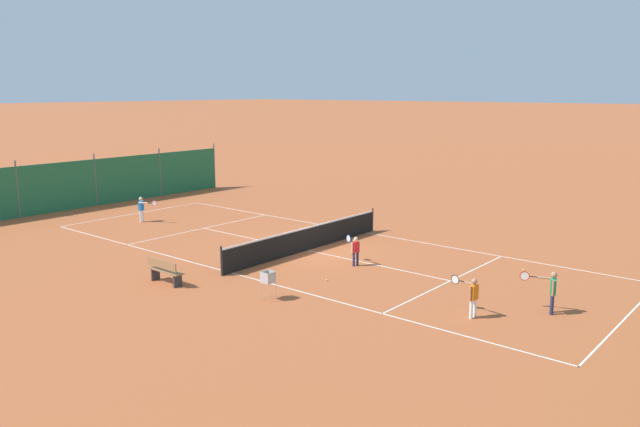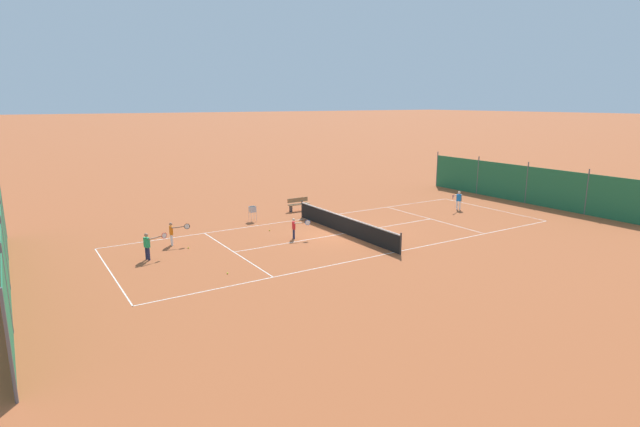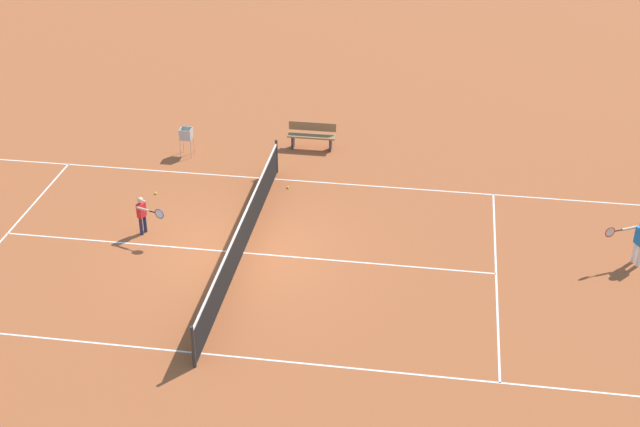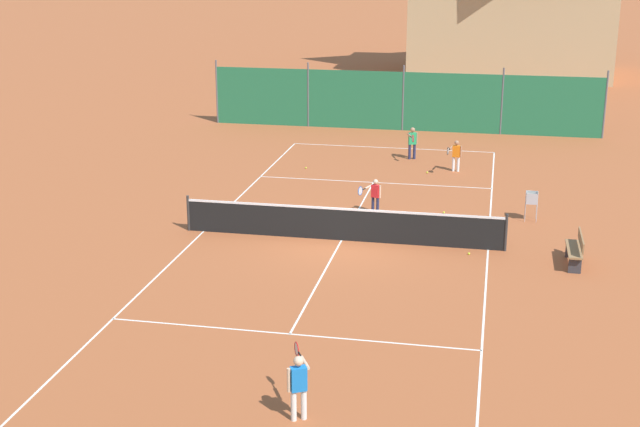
{
  "view_description": "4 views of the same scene",
  "coord_description": "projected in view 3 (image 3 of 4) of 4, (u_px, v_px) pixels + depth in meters",
  "views": [
    {
      "loc": [
        18.4,
        15.9,
        6.34
      ],
      "look_at": [
        -0.65,
        0.12,
        1.43
      ],
      "focal_mm": 35.0,
      "sensor_mm": 36.0,
      "label": 1
    },
    {
      "loc": [
        -21.36,
        15.05,
        6.99
      ],
      "look_at": [
        0.44,
        1.29,
        1.18
      ],
      "focal_mm": 28.0,
      "sensor_mm": 36.0,
      "label": 2
    },
    {
      "loc": [
        -18.72,
        -4.84,
        12.27
      ],
      "look_at": [
        0.73,
        -1.89,
        0.91
      ],
      "focal_mm": 50.0,
      "sensor_mm": 36.0,
      "label": 3
    },
    {
      "loc": [
        4.13,
        -23.57,
        8.2
      ],
      "look_at": [
        -0.23,
        -1.95,
        1.38
      ],
      "focal_mm": 50.0,
      "sensor_mm": 36.0,
      "label": 4
    }
  ],
  "objects": [
    {
      "name": "tennis_net",
      "position": [
        242.0,
        236.0,
        22.55
      ],
      "size": [
        9.18,
        0.08,
        1.06
      ],
      "color": "#2D2D2D",
      "rests_on": "ground"
    },
    {
      "name": "courtside_bench",
      "position": [
        312.0,
        135.0,
        27.9
      ],
      "size": [
        0.36,
        1.5,
        0.84
      ],
      "color": "olive",
      "rests_on": "ground"
    },
    {
      "name": "player_far_baseline",
      "position": [
        143.0,
        213.0,
        23.3
      ],
      "size": [
        0.62,
        0.87,
        1.08
      ],
      "color": "#23284C",
      "rests_on": "ground"
    },
    {
      "name": "ground_plane",
      "position": [
        243.0,
        253.0,
        22.8
      ],
      "size": [
        600.0,
        600.0,
        0.0
      ],
      "primitive_type": "plane",
      "color": "#A8542D"
    },
    {
      "name": "tennis_ball_near_corner",
      "position": [
        288.0,
        187.0,
        25.8
      ],
      "size": [
        0.07,
        0.07,
        0.07
      ],
      "primitive_type": "sphere",
      "color": "#CCE033",
      "rests_on": "ground"
    },
    {
      "name": "court_line_markings",
      "position": [
        243.0,
        253.0,
        22.8
      ],
      "size": [
        8.25,
        23.85,
        0.01
      ],
      "color": "white",
      "rests_on": "ground"
    },
    {
      "name": "tennis_ball_alley_right",
      "position": [
        156.0,
        193.0,
        25.49
      ],
      "size": [
        0.07,
        0.07,
        0.07
      ],
      "primitive_type": "sphere",
      "color": "#CCE033",
      "rests_on": "ground"
    },
    {
      "name": "ball_hopper",
      "position": [
        186.0,
        135.0,
        27.4
      ],
      "size": [
        0.36,
        0.36,
        0.89
      ],
      "color": "#B7B7BC",
      "rests_on": "ground"
    },
    {
      "name": "player_near_baseline",
      "position": [
        638.0,
        240.0,
        21.99
      ],
      "size": [
        0.48,
        1.05,
        1.24
      ],
      "color": "white",
      "rests_on": "ground"
    }
  ]
}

